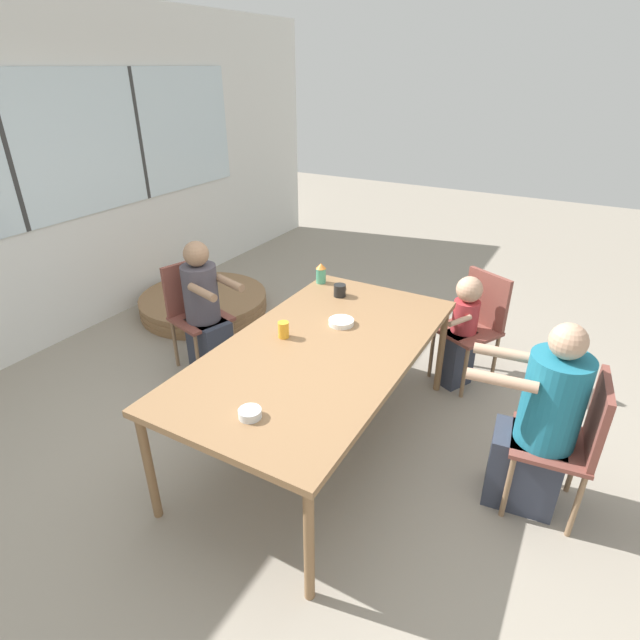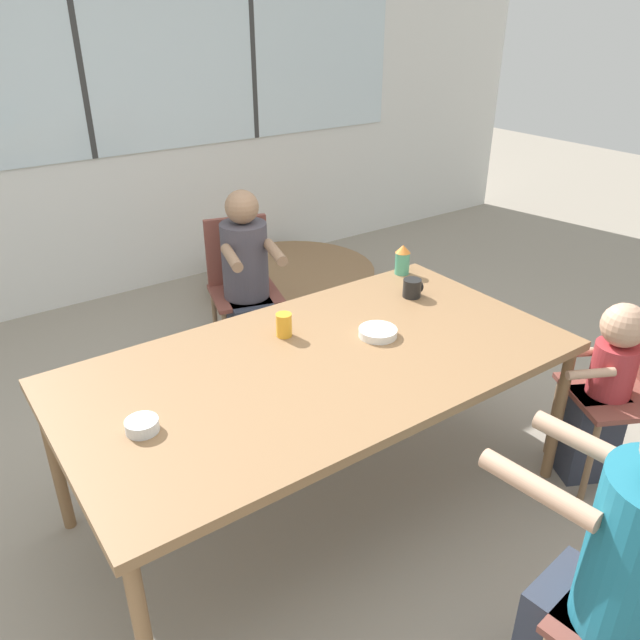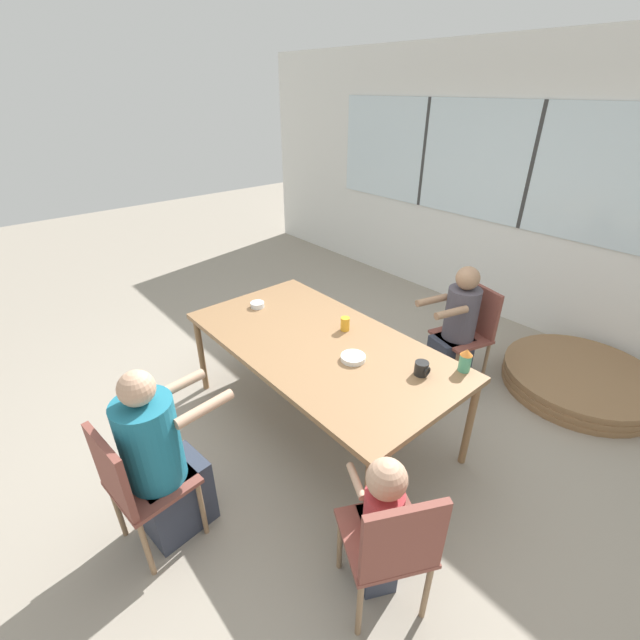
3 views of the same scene
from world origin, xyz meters
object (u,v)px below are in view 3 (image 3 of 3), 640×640
at_px(person_woman_green_shirt, 455,332).
at_px(juice_glass, 345,324).
at_px(chair_for_man_blue_shirt, 134,481).
at_px(person_man_blue_shirt, 163,464).
at_px(bowl_white_shallow, 257,305).
at_px(person_toddler, 380,525).
at_px(chair_for_woman_green_shirt, 471,326).
at_px(bowl_cereal, 353,358).
at_px(sippy_cup, 465,360).
at_px(coffee_mug, 422,369).
at_px(chair_for_toddler, 393,544).
at_px(folded_table_stack, 580,379).

bearing_deg(person_woman_green_shirt, juice_glass, 85.70).
height_order(chair_for_man_blue_shirt, person_man_blue_shirt, person_man_blue_shirt).
bearing_deg(bowl_white_shallow, person_toddler, -16.09).
relative_size(chair_for_woman_green_shirt, person_woman_green_shirt, 0.80).
bearing_deg(bowl_cereal, sippy_cup, 39.89).
relative_size(chair_for_man_blue_shirt, person_man_blue_shirt, 0.76).
bearing_deg(juice_glass, person_woman_green_shirt, 70.08).
xyz_separation_m(coffee_mug, bowl_cereal, (-0.40, -0.22, -0.03)).
distance_m(chair_for_woman_green_shirt, chair_for_toddler, 2.23).
relative_size(person_man_blue_shirt, bowl_cereal, 6.93).
distance_m(sippy_cup, bowl_cereal, 0.72).
xyz_separation_m(chair_for_man_blue_shirt, coffee_mug, (0.56, 1.67, 0.26)).
relative_size(coffee_mug, bowl_white_shallow, 0.85).
bearing_deg(person_man_blue_shirt, folded_table_stack, 66.32).
distance_m(sippy_cup, juice_glass, 0.91).
bearing_deg(sippy_cup, juice_glass, -165.69).
height_order(person_man_blue_shirt, folded_table_stack, person_man_blue_shirt).
relative_size(chair_for_woman_green_shirt, chair_for_toddler, 1.00).
height_order(chair_for_man_blue_shirt, coffee_mug, chair_for_man_blue_shirt).
height_order(person_woman_green_shirt, coffee_mug, person_woman_green_shirt).
distance_m(chair_for_toddler, coffee_mug, 1.09).
xyz_separation_m(coffee_mug, folded_table_stack, (0.44, 1.78, -0.69)).
height_order(coffee_mug, sippy_cup, sippy_cup).
relative_size(person_woman_green_shirt, coffee_mug, 11.50).
xyz_separation_m(chair_for_woman_green_shirt, bowl_white_shallow, (-1.15, -1.43, 0.24)).
distance_m(person_woman_green_shirt, person_toddler, 1.99).
relative_size(chair_for_woman_green_shirt, chair_for_man_blue_shirt, 1.00).
xyz_separation_m(sippy_cup, juice_glass, (-0.88, -0.22, -0.03)).
xyz_separation_m(chair_for_toddler, folded_table_stack, (-0.12, 2.67, -0.43)).
bearing_deg(coffee_mug, chair_for_woman_green_shirt, 105.99).
relative_size(juice_glass, folded_table_stack, 0.08).
height_order(chair_for_woman_green_shirt, coffee_mug, chair_for_woman_green_shirt).
bearing_deg(bowl_white_shallow, chair_for_man_blue_shirt, -56.60).
bearing_deg(coffee_mug, person_man_blue_shirt, -110.96).
height_order(chair_for_man_blue_shirt, folded_table_stack, chair_for_man_blue_shirt).
relative_size(chair_for_toddler, folded_table_stack, 0.69).
distance_m(chair_for_woman_green_shirt, sippy_cup, 1.07).
bearing_deg(chair_for_man_blue_shirt, chair_for_toddler, 28.22).
bearing_deg(chair_for_woman_green_shirt, bowl_cereal, 102.74).
relative_size(person_woman_green_shirt, bowl_cereal, 6.58).
distance_m(person_man_blue_shirt, bowl_cereal, 1.32).
bearing_deg(juice_glass, chair_for_woman_green_shirt, 70.66).
bearing_deg(chair_for_man_blue_shirt, bowl_cereal, 77.36).
bearing_deg(person_woman_green_shirt, coffee_mug, 126.22).
bearing_deg(person_woman_green_shirt, person_man_blue_shirt, 101.01).
bearing_deg(chair_for_man_blue_shirt, chair_for_woman_green_shirt, 78.98).
bearing_deg(person_man_blue_shirt, chair_for_toddler, 21.74).
xyz_separation_m(person_man_blue_shirt, folded_table_stack, (1.02, 3.28, -0.43)).
distance_m(coffee_mug, bowl_white_shallow, 1.50).
xyz_separation_m(person_toddler, coffee_mug, (-0.43, 0.82, 0.34)).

